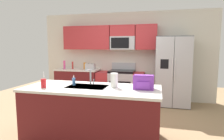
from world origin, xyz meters
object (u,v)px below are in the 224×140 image
Objects in this scene: sink_faucet at (90,75)px; drink_cup_red at (44,83)px; refrigerator at (172,71)px; bottle_orange at (85,66)px; toaster at (90,67)px; bottle_pink at (64,65)px; backpack at (144,82)px; soap_dispenser at (74,81)px; pepper_mill at (73,65)px; paper_towel_roll at (114,80)px; range_oven at (121,86)px.

sink_faucet is 0.79m from drink_cup_red.
refrigerator reaches higher than bottle_orange.
bottle_pink is at bearing 179.73° from toaster.
drink_cup_red is at bearing -86.77° from toaster.
sink_faucet is at bearing 172.28° from backpack.
bottle_pink is 0.80× the size of backpack.
refrigerator is 5.78× the size of backpack.
soap_dispenser is 0.53× the size of backpack.
pepper_mill is at bearing 178.65° from refrigerator.
soap_dispenser is at bearing -64.04° from pepper_mill.
paper_towel_roll is (-1.08, -2.27, 0.09)m from refrigerator.
range_oven reaches higher than soap_dispenser.
toaster is 2.60m from drink_cup_red.
refrigerator is 2.95m from pepper_mill.
bottle_orange is at bearing 114.36° from sink_faucet.
bottle_pink is 0.65m from bottle_orange.
range_oven is 8.00× the size of soap_dispenser.
pepper_mill is 2.75m from drink_cup_red.
range_oven is 1.52m from refrigerator.
soap_dispenser is 0.71× the size of paper_towel_roll.
toaster is 1.09× the size of bottle_pink.
refrigerator reaches higher than pepper_mill.
backpack is at bearing -70.37° from range_oven.
range_oven is 5.31× the size of bottle_pink.
bottle_orange reaches higher than toaster.
sink_faucet is at bearing 21.66° from soap_dispenser.
soap_dispenser is at bearing 179.63° from paper_towel_roll.
paper_towel_roll is at bearing -57.92° from bottle_orange.
pepper_mill is 1.32× the size of soap_dispenser.
range_oven is 2.44m from paper_towel_roll.
soap_dispenser is (0.75, -2.36, -0.03)m from bottle_orange.
bottle_pink reaches higher than pepper_mill.
soap_dispenser is at bearing -158.34° from sink_faucet.
refrigerator reaches higher than sink_faucet.
refrigerator is 3.40m from drink_cup_red.
pepper_mill is at bearing 128.62° from paper_towel_roll.
drink_cup_red is at bearing -69.07° from bottle_pink.
toaster is at bearing -0.27° from bottle_pink.
bottle_pink is at bearing 110.93° from drink_cup_red.
range_oven is 2.43m from soap_dispenser.
bottle_pink is 0.96× the size of drink_cup_red.
sink_faucet reaches higher than soap_dispenser.
pepper_mill is 3.00m from paper_towel_roll.
bottle_orange is at bearing 6.44° from bottle_pink.
range_oven is 6.04× the size of pepper_mill.
bottle_pink is at bearing 127.28° from sink_faucet.
sink_faucet is at bearing -69.51° from toaster.
backpack is (1.97, -2.38, 0.01)m from bottle_orange.
sink_faucet reaches higher than toaster.
toaster is at bearing -176.74° from range_oven.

